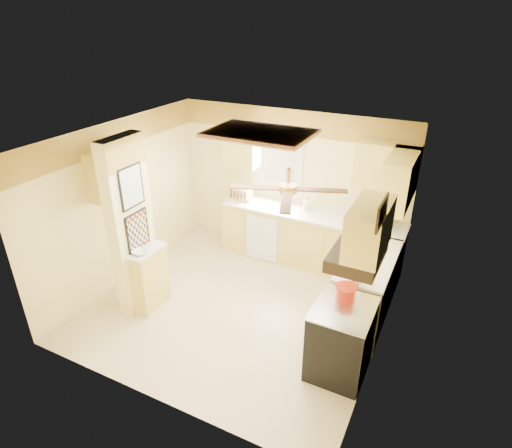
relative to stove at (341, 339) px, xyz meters
The scene contains 34 objects.
floor 1.82m from the stove, 161.77° to the left, with size 4.00×4.00×0.00m, color #CDBB8E.
ceiling 2.69m from the stove, 161.77° to the left, with size 4.00×4.00×0.00m, color white.
wall_back 3.07m from the stove, 124.28° to the left, with size 4.00×4.00×0.00m, color #F9E798.
wall_front 2.29m from the stove, 141.04° to the right, with size 4.00×4.00×0.00m, color #F9E798.
wall_left 3.79m from the stove, behind, with size 3.80×3.80×0.00m, color #F9E798.
wall_right 1.02m from the stove, 59.02° to the left, with size 3.80×3.80×0.00m, color #F9E798.
wallpaper_border 3.48m from the stove, 124.50° to the left, with size 4.00×0.02×0.40m, color yellow.
partition_column 3.12m from the stove, behind, with size 0.20×0.70×2.50m, color #F9E798.
partition_ledge 2.80m from the stove, behind, with size 0.25×0.55×0.90m, color #D8B757.
ledge_top 2.84m from the stove, behind, with size 0.28×0.58×0.04m, color white.
lower_cabinets_back 2.45m from the stove, 118.55° to the left, with size 3.00×0.60×0.90m, color #D8B757.
lower_cabinets_right 1.15m from the stove, 88.49° to the left, with size 0.60×1.40×0.90m, color #D8B757.
countertop_back 2.48m from the stove, 118.66° to the left, with size 3.04×0.64×0.04m, color white.
countertop_right 1.24m from the stove, 88.99° to the left, with size 0.64×1.44×0.04m, color white.
dishwasher_panel 2.66m from the stove, 136.25° to the left, with size 0.58×0.02×0.80m, color white.
window 3.29m from the stove, 128.23° to the left, with size 0.92×0.02×1.02m.
upper_cab_back_left 3.67m from the stove, 137.92° to the left, with size 0.60×0.35×0.70m, color #D8B757.
upper_cab_back_right 2.67m from the stove, 93.01° to the left, with size 0.90×0.35×0.70m, color #D8B757.
upper_cab_right 2.28m from the stove, 85.07° to the left, with size 0.35×1.00×0.70m, color #D8B757.
upper_cab_left_wall 3.77m from the stove, behind, with size 0.35×0.75×0.70m, color #D8B757.
upper_cab_over_stove 1.50m from the stove, ahead, with size 0.35×0.76×0.52m, color #D8B757.
stove is the anchor object (origin of this frame).
range_hood 1.16m from the stove, ahead, with size 0.50×0.76×0.14m, color black.
poster_menu 3.22m from the stove, behind, with size 0.02×0.42×0.57m.
poster_nashville 3.00m from the stove, behind, with size 0.02×0.42×0.57m.
ceiling_light_panel 2.75m from the stove, 146.22° to the left, with size 1.35×0.95×0.06m.
ceiling_fan 1.95m from the stove, 167.38° to the right, with size 1.15×1.15×0.26m.
vent_grate 1.90m from the stove, 48.45° to the right, with size 0.02×0.40×0.25m, color black.
microwave 2.24m from the stove, 96.00° to the left, with size 0.49×0.33×0.27m, color white.
bowl 2.85m from the stove, behind, with size 0.20×0.20×0.05m, color white.
dutch_oven 0.57m from the stove, 103.64° to the left, with size 0.25×0.25×0.17m.
kettle 0.77m from the stove, 92.70° to the left, with size 0.17×0.17×0.26m.
dish_rack 3.33m from the stove, 138.98° to the left, with size 0.41×0.32×0.22m.
utensil_crock 2.63m from the stove, 119.89° to the left, with size 0.12×0.12×0.25m.
Camera 1 is at (2.51, -4.44, 3.90)m, focal length 30.00 mm.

